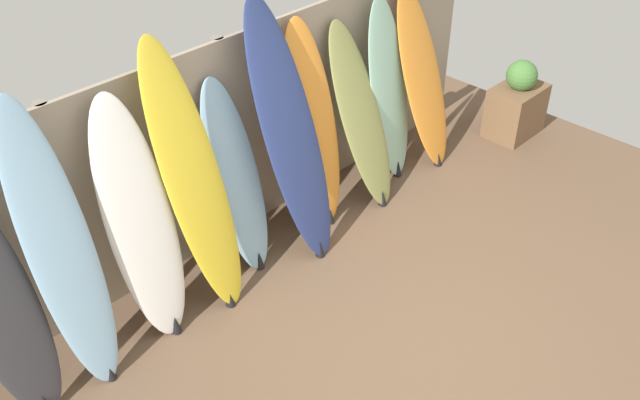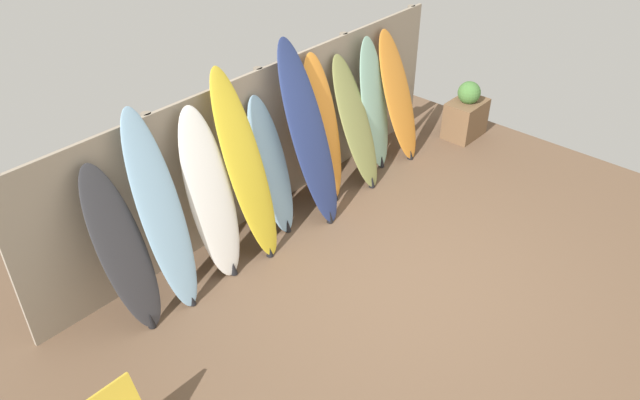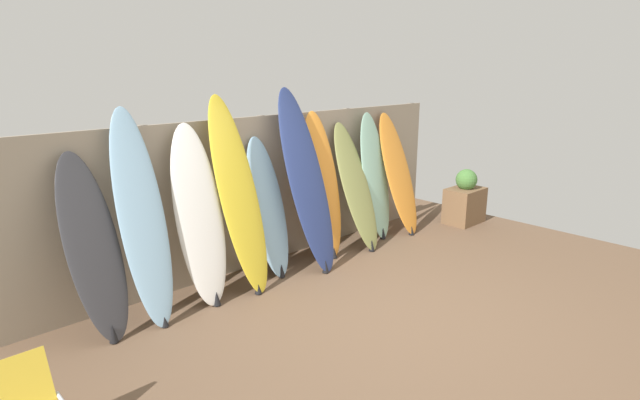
{
  "view_description": "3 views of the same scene",
  "coord_description": "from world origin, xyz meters",
  "px_view_note": "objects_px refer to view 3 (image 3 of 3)",
  "views": [
    {
      "loc": [
        -3.08,
        -2.02,
        3.93
      ],
      "look_at": [
        -0.04,
        0.92,
        0.88
      ],
      "focal_mm": 40.0,
      "sensor_mm": 36.0,
      "label": 1
    },
    {
      "loc": [
        -4.27,
        -2.66,
        4.44
      ],
      "look_at": [
        -0.3,
        0.88,
        0.76
      ],
      "focal_mm": 35.0,
      "sensor_mm": 36.0,
      "label": 2
    },
    {
      "loc": [
        -3.54,
        -2.71,
        2.36
      ],
      "look_at": [
        -0.22,
        0.81,
        1.06
      ],
      "focal_mm": 28.0,
      "sensor_mm": 36.0,
      "label": 3
    }
  ],
  "objects_px": {
    "surfboard_white_2": "(199,216)",
    "surfboard_seafoam_8": "(375,177)",
    "surfboard_skyblue_4": "(268,209)",
    "surfboard_olive_7": "(356,187)",
    "surfboard_orange_6": "(323,186)",
    "surfboard_yellow_3": "(239,196)",
    "surfboard_charcoal_0": "(93,249)",
    "planter_box": "(465,201)",
    "surfboard_orange_9": "(399,174)",
    "surfboard_navy_5": "(307,181)",
    "surfboard_skyblue_1": "(142,219)"
  },
  "relations": [
    {
      "from": "surfboard_orange_6",
      "to": "surfboard_orange_9",
      "type": "relative_size",
      "value": 1.06
    },
    {
      "from": "surfboard_navy_5",
      "to": "surfboard_olive_7",
      "type": "relative_size",
      "value": 1.29
    },
    {
      "from": "surfboard_white_2",
      "to": "surfboard_orange_6",
      "type": "xyz_separation_m",
      "value": [
        1.78,
        0.06,
        0.0
      ]
    },
    {
      "from": "surfboard_skyblue_4",
      "to": "surfboard_navy_5",
      "type": "bearing_deg",
      "value": -18.76
    },
    {
      "from": "surfboard_orange_6",
      "to": "planter_box",
      "type": "height_order",
      "value": "surfboard_orange_6"
    },
    {
      "from": "surfboard_yellow_3",
      "to": "surfboard_charcoal_0",
      "type": "bearing_deg",
      "value": 178.41
    },
    {
      "from": "surfboard_seafoam_8",
      "to": "surfboard_orange_9",
      "type": "height_order",
      "value": "surfboard_seafoam_8"
    },
    {
      "from": "surfboard_white_2",
      "to": "surfboard_orange_6",
      "type": "distance_m",
      "value": 1.78
    },
    {
      "from": "surfboard_white_2",
      "to": "surfboard_olive_7",
      "type": "bearing_deg",
      "value": -0.4
    },
    {
      "from": "surfboard_charcoal_0",
      "to": "surfboard_white_2",
      "type": "height_order",
      "value": "surfboard_white_2"
    },
    {
      "from": "surfboard_orange_6",
      "to": "surfboard_seafoam_8",
      "type": "relative_size",
      "value": 1.05
    },
    {
      "from": "surfboard_charcoal_0",
      "to": "surfboard_skyblue_1",
      "type": "distance_m",
      "value": 0.49
    },
    {
      "from": "surfboard_orange_9",
      "to": "surfboard_yellow_3",
      "type": "bearing_deg",
      "value": -179.37
    },
    {
      "from": "surfboard_navy_5",
      "to": "planter_box",
      "type": "bearing_deg",
      "value": -7.32
    },
    {
      "from": "surfboard_navy_5",
      "to": "surfboard_orange_6",
      "type": "xyz_separation_m",
      "value": [
        0.4,
        0.15,
        -0.15
      ]
    },
    {
      "from": "surfboard_charcoal_0",
      "to": "surfboard_yellow_3",
      "type": "relative_size",
      "value": 0.79
    },
    {
      "from": "surfboard_charcoal_0",
      "to": "surfboard_navy_5",
      "type": "height_order",
      "value": "surfboard_navy_5"
    },
    {
      "from": "surfboard_skyblue_4",
      "to": "surfboard_orange_9",
      "type": "height_order",
      "value": "surfboard_orange_9"
    },
    {
      "from": "surfboard_yellow_3",
      "to": "planter_box",
      "type": "xyz_separation_m",
      "value": [
        3.84,
        -0.43,
        -0.68
      ]
    },
    {
      "from": "surfboard_orange_6",
      "to": "surfboard_yellow_3",
      "type": "bearing_deg",
      "value": -176.16
    },
    {
      "from": "surfboard_orange_6",
      "to": "surfboard_white_2",
      "type": "bearing_deg",
      "value": -178.09
    },
    {
      "from": "surfboard_olive_7",
      "to": "planter_box",
      "type": "xyz_separation_m",
      "value": [
        2.0,
        -0.45,
        -0.46
      ]
    },
    {
      "from": "surfboard_orange_6",
      "to": "surfboard_olive_7",
      "type": "height_order",
      "value": "surfboard_orange_6"
    },
    {
      "from": "surfboard_orange_6",
      "to": "planter_box",
      "type": "bearing_deg",
      "value": -11.66
    },
    {
      "from": "surfboard_orange_6",
      "to": "surfboard_skyblue_4",
      "type": "bearing_deg",
      "value": 179.38
    },
    {
      "from": "surfboard_skyblue_4",
      "to": "surfboard_navy_5",
      "type": "distance_m",
      "value": 0.56
    },
    {
      "from": "surfboard_skyblue_4",
      "to": "surfboard_olive_7",
      "type": "distance_m",
      "value": 1.39
    },
    {
      "from": "surfboard_white_2",
      "to": "surfboard_navy_5",
      "type": "height_order",
      "value": "surfboard_navy_5"
    },
    {
      "from": "surfboard_yellow_3",
      "to": "surfboard_orange_9",
      "type": "relative_size",
      "value": 1.21
    },
    {
      "from": "surfboard_charcoal_0",
      "to": "surfboard_seafoam_8",
      "type": "bearing_deg",
      "value": 0.83
    },
    {
      "from": "surfboard_olive_7",
      "to": "surfboard_charcoal_0",
      "type": "bearing_deg",
      "value": 179.51
    },
    {
      "from": "planter_box",
      "to": "surfboard_orange_9",
      "type": "bearing_deg",
      "value": 156.75
    },
    {
      "from": "surfboard_seafoam_8",
      "to": "surfboard_navy_5",
      "type": "bearing_deg",
      "value": -173.78
    },
    {
      "from": "surfboard_seafoam_8",
      "to": "planter_box",
      "type": "distance_m",
      "value": 1.68
    },
    {
      "from": "surfboard_orange_9",
      "to": "surfboard_charcoal_0",
      "type": "bearing_deg",
      "value": 179.85
    },
    {
      "from": "surfboard_white_2",
      "to": "planter_box",
      "type": "relative_size",
      "value": 2.16
    },
    {
      "from": "surfboard_orange_6",
      "to": "surfboard_charcoal_0",
      "type": "bearing_deg",
      "value": -179.06
    },
    {
      "from": "surfboard_olive_7",
      "to": "surfboard_seafoam_8",
      "type": "distance_m",
      "value": 0.5
    },
    {
      "from": "surfboard_navy_5",
      "to": "surfboard_orange_6",
      "type": "relative_size",
      "value": 1.16
    },
    {
      "from": "surfboard_orange_9",
      "to": "planter_box",
      "type": "height_order",
      "value": "surfboard_orange_9"
    },
    {
      "from": "surfboard_white_2",
      "to": "surfboard_orange_9",
      "type": "distance_m",
      "value": 3.23
    },
    {
      "from": "surfboard_yellow_3",
      "to": "surfboard_olive_7",
      "type": "distance_m",
      "value": 1.86
    },
    {
      "from": "surfboard_yellow_3",
      "to": "surfboard_orange_6",
      "type": "relative_size",
      "value": 1.14
    },
    {
      "from": "surfboard_white_2",
      "to": "surfboard_yellow_3",
      "type": "xyz_separation_m",
      "value": [
        0.47,
        -0.03,
        0.13
      ]
    },
    {
      "from": "surfboard_charcoal_0",
      "to": "surfboard_navy_5",
      "type": "distance_m",
      "value": 2.44
    },
    {
      "from": "surfboard_skyblue_1",
      "to": "surfboard_orange_6",
      "type": "bearing_deg",
      "value": 1.43
    },
    {
      "from": "surfboard_yellow_3",
      "to": "surfboard_navy_5",
      "type": "height_order",
      "value": "surfboard_navy_5"
    },
    {
      "from": "surfboard_orange_9",
      "to": "surfboard_skyblue_4",
      "type": "bearing_deg",
      "value": 178.34
    },
    {
      "from": "surfboard_charcoal_0",
      "to": "surfboard_orange_9",
      "type": "distance_m",
      "value": 4.27
    },
    {
      "from": "surfboard_white_2",
      "to": "surfboard_seafoam_8",
      "type": "relative_size",
      "value": 1.04
    }
  ]
}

